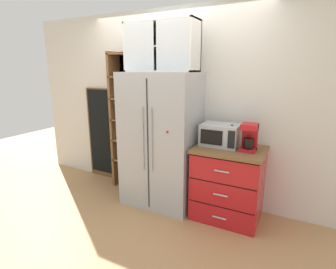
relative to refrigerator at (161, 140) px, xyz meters
The scene contains 12 objects.
ground_plane 0.87m from the refrigerator, 90.00° to the right, with size 10.60×10.60×0.00m, color tan.
wall_back_cream 0.56m from the refrigerator, 90.00° to the left, with size 4.91×0.10×2.55m, color silver.
refrigerator is the anchor object (origin of this frame).
pantry_shelf_column 0.77m from the refrigerator, 160.58° to the left, with size 0.44×0.31×2.02m.
counter_cabinet 1.00m from the refrigerator, ahead, with size 0.81×0.63×0.88m.
microwave 0.78m from the refrigerator, ahead, with size 0.44×0.33×0.26m.
coffee_maker 1.12m from the refrigerator, ahead, with size 0.17×0.20×0.31m.
mug_navy 0.90m from the refrigerator, ahead, with size 0.12×0.08×0.09m.
mug_sage 0.90m from the refrigerator, ahead, with size 0.12×0.09×0.09m.
bottle_clear 0.91m from the refrigerator, ahead, with size 0.07×0.07×0.27m.
upper_cabinet 1.16m from the refrigerator, 90.00° to the left, with size 0.91×0.32×0.59m.
chalkboard_menu 1.30m from the refrigerator, 166.25° to the left, with size 0.60×0.04×1.48m.
Camera 1 is at (1.59, -2.85, 1.77)m, focal length 27.76 mm.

